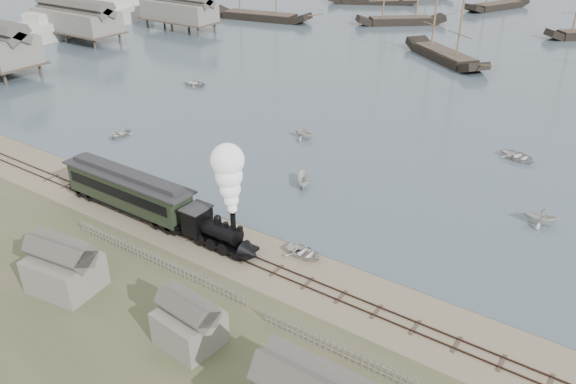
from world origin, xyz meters
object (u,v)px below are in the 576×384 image
Objects in this scene: passenger_coach at (128,190)px; beached_dinghy at (304,253)px; locomotive at (225,207)px; steamship at (88,4)px.

beached_dinghy is at bearing 9.51° from passenger_coach.
passenger_coach is at bearing 180.00° from locomotive.
passenger_coach reaches higher than beached_dinghy.
beached_dinghy is at bearing 27.53° from locomotive.
locomotive reaches higher than beached_dinghy.
beached_dinghy is (17.93, 3.01, -1.97)m from passenger_coach.
locomotive is 101.08m from steamship.
beached_dinghy is (5.77, 3.01, -3.98)m from locomotive.
steamship reaches higher than passenger_coach.
steamship is at bearing 148.18° from locomotive.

